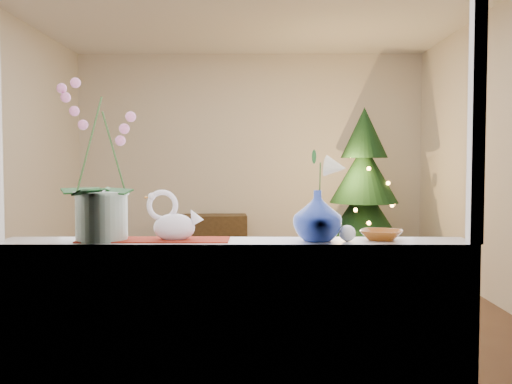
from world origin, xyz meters
TOP-DOWN VIEW (x-y plane):
  - ground at (0.00, 0.00)m, footprint 5.00×5.00m
  - wall_back at (0.00, 2.50)m, footprint 4.50×0.10m
  - wall_front at (0.00, -2.50)m, footprint 4.50×0.10m
  - wall_right at (2.25, 0.00)m, footprint 0.10×5.00m
  - window_apron at (0.00, -2.46)m, footprint 2.20×0.08m
  - windowsill at (0.00, -2.37)m, footprint 2.20×0.26m
  - window_frame at (0.00, -2.47)m, footprint 2.22×0.06m
  - runner at (-0.38, -2.37)m, footprint 0.70×0.20m
  - orchid_pot at (-0.62, -2.37)m, footprint 0.33×0.33m
  - swan at (-0.28, -2.37)m, footprint 0.27×0.15m
  - blue_vase at (0.38, -2.39)m, footprint 0.27×0.27m
  - lily at (0.38, -2.39)m, footprint 0.15×0.09m
  - paperweight at (0.52, -2.40)m, footprint 0.08×0.08m
  - amber_dish at (0.69, -2.36)m, footprint 0.22×0.22m
  - xmas_tree at (1.35, 1.65)m, footprint 1.20×1.20m
  - side_table at (-0.45, 2.16)m, footprint 0.86×0.48m

SIDE VIEW (x-z plane):
  - ground at x=0.00m, z-range 0.00..0.00m
  - side_table at x=-0.45m, z-range 0.00..0.62m
  - window_apron at x=0.00m, z-range 0.00..0.88m
  - windowsill at x=0.00m, z-range 0.88..0.92m
  - runner at x=-0.38m, z-range 0.92..0.93m
  - amber_dish at x=0.69m, z-range 0.92..0.96m
  - paperweight at x=0.52m, z-range 0.92..1.00m
  - xmas_tree at x=1.35m, z-range 0.00..1.93m
  - swan at x=-0.28m, z-range 0.92..1.14m
  - blue_vase at x=0.38m, z-range 0.92..1.19m
  - lily at x=0.38m, z-range 1.19..1.40m
  - orchid_pot at x=-0.62m, z-range 0.92..1.68m
  - wall_back at x=0.00m, z-range 0.00..2.70m
  - wall_front at x=0.00m, z-range 0.00..2.70m
  - wall_right at x=2.25m, z-range 0.00..2.70m
  - window_frame at x=0.00m, z-range 0.90..2.50m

